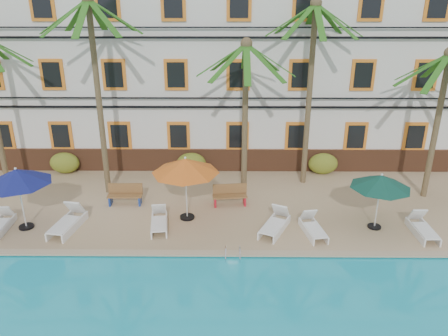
{
  "coord_description": "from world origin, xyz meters",
  "views": [
    {
      "loc": [
        0.99,
        -14.22,
        8.97
      ],
      "look_at": [
        0.85,
        3.0,
        2.0
      ],
      "focal_mm": 35.0,
      "sensor_mm": 36.0,
      "label": 1
    }
  ],
  "objects_px": {
    "palm_b": "(96,73)",
    "lounger_f": "(422,228)",
    "palm_c": "(245,96)",
    "lounger_b": "(68,222)",
    "palm_d": "(311,71)",
    "umbrella_red": "(185,166)",
    "lounger_e": "(313,227)",
    "palm_e": "(441,103)",
    "bench_left": "(125,194)",
    "pool_ladder": "(233,256)",
    "bench_right": "(230,195)",
    "umbrella_green": "(381,182)",
    "lounger_d": "(275,224)",
    "umbrella_blue": "(17,177)",
    "lounger_a": "(0,223)",
    "lounger_c": "(159,221)"
  },
  "relations": [
    {
      "from": "bench_left",
      "to": "pool_ladder",
      "type": "height_order",
      "value": "bench_left"
    },
    {
      "from": "umbrella_red",
      "to": "lounger_b",
      "type": "bearing_deg",
      "value": -168.56
    },
    {
      "from": "lounger_e",
      "to": "palm_d",
      "type": "bearing_deg",
      "value": 85.2
    },
    {
      "from": "pool_ladder",
      "to": "umbrella_green",
      "type": "bearing_deg",
      "value": 19.95
    },
    {
      "from": "umbrella_green",
      "to": "lounger_c",
      "type": "height_order",
      "value": "umbrella_green"
    },
    {
      "from": "bench_left",
      "to": "lounger_b",
      "type": "bearing_deg",
      "value": -128.68
    },
    {
      "from": "umbrella_green",
      "to": "lounger_f",
      "type": "relative_size",
      "value": 1.28
    },
    {
      "from": "umbrella_blue",
      "to": "umbrella_red",
      "type": "xyz_separation_m",
      "value": [
        6.34,
        0.85,
        0.12
      ]
    },
    {
      "from": "palm_b",
      "to": "lounger_f",
      "type": "height_order",
      "value": "palm_b"
    },
    {
      "from": "palm_c",
      "to": "lounger_d",
      "type": "height_order",
      "value": "palm_c"
    },
    {
      "from": "palm_e",
      "to": "umbrella_red",
      "type": "relative_size",
      "value": 2.45
    },
    {
      "from": "lounger_b",
      "to": "lounger_c",
      "type": "bearing_deg",
      "value": 2.52
    },
    {
      "from": "umbrella_blue",
      "to": "lounger_d",
      "type": "height_order",
      "value": "umbrella_blue"
    },
    {
      "from": "lounger_a",
      "to": "lounger_b",
      "type": "xyz_separation_m",
      "value": [
        2.66,
        0.05,
        0.05
      ]
    },
    {
      "from": "palm_c",
      "to": "lounger_b",
      "type": "relative_size",
      "value": 3.26
    },
    {
      "from": "umbrella_green",
      "to": "lounger_b",
      "type": "distance_m",
      "value": 12.27
    },
    {
      "from": "umbrella_blue",
      "to": "lounger_e",
      "type": "relative_size",
      "value": 1.43
    },
    {
      "from": "palm_b",
      "to": "palm_e",
      "type": "xyz_separation_m",
      "value": [
        14.61,
        -0.31,
        -1.2
      ]
    },
    {
      "from": "lounger_e",
      "to": "pool_ladder",
      "type": "relative_size",
      "value": 2.44
    },
    {
      "from": "bench_left",
      "to": "lounger_e",
      "type": "bearing_deg",
      "value": -17.73
    },
    {
      "from": "lounger_d",
      "to": "palm_c",
      "type": "bearing_deg",
      "value": 106.73
    },
    {
      "from": "palm_e",
      "to": "lounger_a",
      "type": "height_order",
      "value": "palm_e"
    },
    {
      "from": "umbrella_red",
      "to": "lounger_f",
      "type": "bearing_deg",
      "value": -7.59
    },
    {
      "from": "lounger_f",
      "to": "bench_right",
      "type": "xyz_separation_m",
      "value": [
        -7.43,
        2.51,
        0.19
      ]
    },
    {
      "from": "bench_left",
      "to": "bench_right",
      "type": "distance_m",
      "value": 4.59
    },
    {
      "from": "palm_b",
      "to": "palm_d",
      "type": "relative_size",
      "value": 1.02
    },
    {
      "from": "palm_b",
      "to": "pool_ladder",
      "type": "relative_size",
      "value": 11.73
    },
    {
      "from": "bench_right",
      "to": "umbrella_red",
      "type": "bearing_deg",
      "value": -143.96
    },
    {
      "from": "umbrella_blue",
      "to": "palm_e",
      "type": "bearing_deg",
      "value": 10.24
    },
    {
      "from": "lounger_c",
      "to": "lounger_d",
      "type": "xyz_separation_m",
      "value": [
        4.57,
        -0.2,
        0.03
      ]
    },
    {
      "from": "palm_e",
      "to": "umbrella_red",
      "type": "height_order",
      "value": "palm_e"
    },
    {
      "from": "lounger_c",
      "to": "palm_c",
      "type": "bearing_deg",
      "value": 44.84
    },
    {
      "from": "palm_d",
      "to": "umbrella_red",
      "type": "xyz_separation_m",
      "value": [
        -5.39,
        -3.75,
        -3.11
      ]
    },
    {
      "from": "pool_ladder",
      "to": "umbrella_red",
      "type": "bearing_deg",
      "value": 123.84
    },
    {
      "from": "umbrella_green",
      "to": "lounger_d",
      "type": "distance_m",
      "value": 4.35
    },
    {
      "from": "palm_b",
      "to": "lounger_f",
      "type": "xyz_separation_m",
      "value": [
        13.11,
        -3.76,
        -5.26
      ]
    },
    {
      "from": "umbrella_red",
      "to": "bench_left",
      "type": "relative_size",
      "value": 1.81
    },
    {
      "from": "umbrella_blue",
      "to": "lounger_a",
      "type": "relative_size",
      "value": 1.48
    },
    {
      "from": "palm_c",
      "to": "palm_d",
      "type": "relative_size",
      "value": 0.82
    },
    {
      "from": "lounger_d",
      "to": "lounger_c",
      "type": "bearing_deg",
      "value": 177.49
    },
    {
      "from": "palm_e",
      "to": "lounger_d",
      "type": "relative_size",
      "value": 3.27
    },
    {
      "from": "palm_c",
      "to": "palm_e",
      "type": "bearing_deg",
      "value": -3.13
    },
    {
      "from": "lounger_a",
      "to": "bench_right",
      "type": "xyz_separation_m",
      "value": [
        9.04,
        2.27,
        0.21
      ]
    },
    {
      "from": "palm_c",
      "to": "lounger_d",
      "type": "relative_size",
      "value": 3.43
    },
    {
      "from": "umbrella_green",
      "to": "palm_e",
      "type": "bearing_deg",
      "value": 42.92
    },
    {
      "from": "palm_c",
      "to": "lounger_e",
      "type": "distance_m",
      "value": 6.3
    },
    {
      "from": "umbrella_red",
      "to": "bench_right",
      "type": "relative_size",
      "value": 1.77
    },
    {
      "from": "bench_left",
      "to": "pool_ladder",
      "type": "distance_m",
      "value": 6.23
    },
    {
      "from": "umbrella_green",
      "to": "lounger_b",
      "type": "relative_size",
      "value": 1.09
    },
    {
      "from": "lounger_e",
      "to": "palm_b",
      "type": "bearing_deg",
      "value": 157.2
    }
  ]
}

